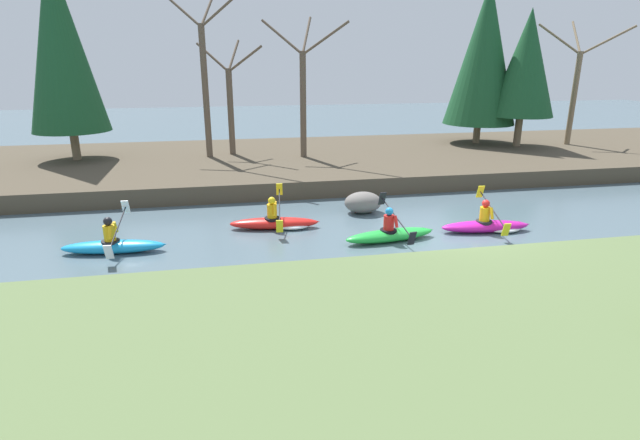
# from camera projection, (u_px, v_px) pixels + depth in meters

# --- Properties ---
(ground_plane) EXTENTS (90.00, 90.00, 0.00)m
(ground_plane) POSITION_uv_depth(u_px,v_px,m) (450.00, 242.00, 14.25)
(ground_plane) COLOR #4C606B
(riverbank_near) EXTENTS (44.00, 6.63, 0.61)m
(riverbank_near) POSITION_uv_depth(u_px,v_px,m) (576.00, 325.00, 9.19)
(riverbank_near) COLOR #5B7042
(riverbank_near) RESTS_ON ground
(riverbank_far) EXTENTS (44.00, 10.94, 0.67)m
(riverbank_far) POSITION_uv_depth(u_px,v_px,m) (355.00, 160.00, 24.15)
(riverbank_far) COLOR #4C4233
(riverbank_far) RESTS_ON ground
(conifer_tree_far_left) EXTENTS (3.27, 3.27, 8.71)m
(conifer_tree_far_left) POSITION_uv_depth(u_px,v_px,m) (60.00, 42.00, 20.93)
(conifer_tree_far_left) COLOR #7A664C
(conifer_tree_far_left) RESTS_ON riverbank_far
(conifer_tree_left) EXTENTS (3.69, 3.69, 8.12)m
(conifer_tree_left) POSITION_uv_depth(u_px,v_px,m) (484.00, 54.00, 25.51)
(conifer_tree_left) COLOR #7A664C
(conifer_tree_left) RESTS_ON riverbank_far
(conifer_tree_mid_left) EXTENTS (3.13, 3.13, 6.69)m
(conifer_tree_mid_left) POSITION_uv_depth(u_px,v_px,m) (526.00, 64.00, 24.66)
(conifer_tree_mid_left) COLOR #7A664C
(conifer_tree_mid_left) RESTS_ON riverbank_far
(bare_tree_upstream) EXTENTS (4.22, 4.17, 7.71)m
(bare_tree_upstream) POSITION_uv_depth(u_px,v_px,m) (205.00, 75.00, 22.09)
(bare_tree_upstream) COLOR brown
(bare_tree_upstream) RESTS_ON riverbank_far
(bare_tree_mid_upstream) EXTENTS (2.90, 2.86, 5.19)m
(bare_tree_mid_upstream) POSITION_uv_depth(u_px,v_px,m) (231.00, 101.00, 23.07)
(bare_tree_mid_upstream) COLOR brown
(bare_tree_mid_upstream) RESTS_ON riverbank_far
(bare_tree_mid_downstream) EXTENTS (3.42, 3.38, 6.19)m
(bare_tree_mid_downstream) POSITION_uv_depth(u_px,v_px,m) (303.00, 92.00, 22.29)
(bare_tree_mid_downstream) COLOR brown
(bare_tree_mid_downstream) RESTS_ON riverbank_far
(bare_tree_downstream) EXTENTS (3.45, 3.40, 6.24)m
(bare_tree_downstream) POSITION_uv_depth(u_px,v_px,m) (575.00, 87.00, 25.66)
(bare_tree_downstream) COLOR #7A664C
(bare_tree_downstream) RESTS_ON riverbank_far
(kayaker_lead) EXTENTS (2.79, 2.07, 1.20)m
(kayaker_lead) POSITION_uv_depth(u_px,v_px,m) (489.00, 225.00, 15.04)
(kayaker_lead) COLOR #C61999
(kayaker_lead) RESTS_ON ground
(kayaker_middle) EXTENTS (2.80, 2.07, 1.20)m
(kayaker_middle) POSITION_uv_depth(u_px,v_px,m) (391.00, 234.00, 14.26)
(kayaker_middle) COLOR green
(kayaker_middle) RESTS_ON ground
(kayaker_trailing) EXTENTS (2.79, 2.07, 1.20)m
(kayaker_trailing) POSITION_uv_depth(u_px,v_px,m) (278.00, 222.00, 15.33)
(kayaker_trailing) COLOR red
(kayaker_trailing) RESTS_ON ground
(kayaker_far_back) EXTENTS (2.79, 2.07, 1.20)m
(kayaker_far_back) POSITION_uv_depth(u_px,v_px,m) (114.00, 245.00, 13.39)
(kayaker_far_back) COLOR #1993D6
(kayaker_far_back) RESTS_ON ground
(boulder_midstream) EXTENTS (1.26, 0.99, 0.71)m
(boulder_midstream) POSITION_uv_depth(u_px,v_px,m) (363.00, 202.00, 16.87)
(boulder_midstream) COLOR slate
(boulder_midstream) RESTS_ON ground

